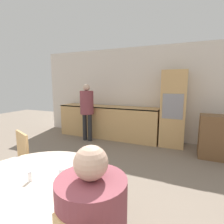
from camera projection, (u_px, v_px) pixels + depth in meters
wall_back at (144, 94)px, 4.98m from camera, size 6.64×0.05×2.60m
kitchen_counter at (108, 121)px, 5.18m from camera, size 2.97×0.60×0.93m
oven_unit at (173, 109)px, 4.40m from camera, size 0.59×0.59×1.91m
sideboard at (224, 138)px, 3.64m from camera, size 0.94×0.45×0.93m
dining_table at (37, 202)px, 1.54m from camera, size 1.29×1.29×0.76m
chair_far_left at (16, 166)px, 2.24m from camera, size 0.52×0.52×0.96m
person_standing at (87, 106)px, 4.79m from camera, size 0.37×0.37×1.57m
cup at (63, 173)px, 1.54m from camera, size 0.07×0.07×0.08m
bowl_near at (87, 158)px, 1.88m from camera, size 0.14×0.14×0.05m
salt_shaker at (30, 176)px, 1.47m from camera, size 0.03×0.03×0.09m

